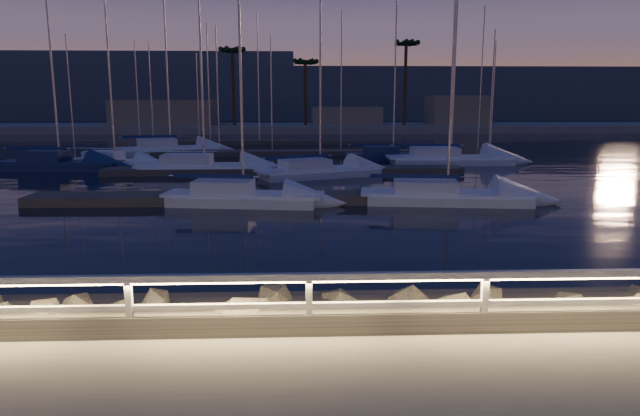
# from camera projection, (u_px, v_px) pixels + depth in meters

# --- Properties ---
(ground) EXTENTS (400.00, 400.00, 0.00)m
(ground) POSITION_uv_depth(u_px,v_px,m) (250.00, 334.00, 9.67)
(ground) COLOR gray
(ground) RESTS_ON ground
(harbor_water) EXTENTS (400.00, 440.00, 0.60)m
(harbor_water) POSITION_uv_depth(u_px,v_px,m) (286.00, 169.00, 40.50)
(harbor_water) COLOR black
(harbor_water) RESTS_ON ground
(guard_rail) EXTENTS (44.11, 0.12, 1.06)m
(guard_rail) POSITION_uv_depth(u_px,v_px,m) (245.00, 291.00, 9.52)
(guard_rail) COLOR white
(guard_rail) RESTS_ON ground
(floating_docks) EXTENTS (22.00, 36.00, 0.40)m
(floating_docks) POSITION_uv_depth(u_px,v_px,m) (286.00, 160.00, 41.65)
(floating_docks) COLOR #635B52
(floating_docks) RESTS_ON ground
(far_shore) EXTENTS (160.00, 14.00, 5.20)m
(far_shore) POSITION_uv_depth(u_px,v_px,m) (291.00, 125.00, 82.30)
(far_shore) COLOR gray
(far_shore) RESTS_ON ground
(palm_left) EXTENTS (3.00, 3.00, 11.20)m
(palm_left) POSITION_uv_depth(u_px,v_px,m) (232.00, 54.00, 78.14)
(palm_left) COLOR #4E3D24
(palm_left) RESTS_ON ground
(palm_center) EXTENTS (3.00, 3.00, 9.70)m
(palm_center) POSITION_uv_depth(u_px,v_px,m) (305.00, 64.00, 79.76)
(palm_center) COLOR #4E3D24
(palm_center) RESTS_ON ground
(palm_right) EXTENTS (3.00, 3.00, 12.20)m
(palm_right) POSITION_uv_depth(u_px,v_px,m) (406.00, 48.00, 78.91)
(palm_right) COLOR #4E3D24
(palm_right) RESTS_ON ground
(distant_hills) EXTENTS (230.00, 37.50, 18.00)m
(distant_hills) POSITION_uv_depth(u_px,v_px,m) (203.00, 96.00, 139.15)
(distant_hills) COLOR #3E4D60
(distant_hills) RESTS_ON ground
(sailboat_b) EXTENTS (7.10, 3.02, 11.73)m
(sailboat_b) POSITION_uv_depth(u_px,v_px,m) (239.00, 195.00, 24.84)
(sailboat_b) COLOR white
(sailboat_b) RESTS_ON ground
(sailboat_c) EXTENTS (7.88, 4.93, 13.01)m
(sailboat_c) POSITION_uv_depth(u_px,v_px,m) (317.00, 170.00, 33.68)
(sailboat_c) COLOR white
(sailboat_c) RESTS_ON ground
(sailboat_e) EXTENTS (6.81, 3.43, 11.24)m
(sailboat_e) POSITION_uv_depth(u_px,v_px,m) (113.00, 161.00, 38.41)
(sailboat_e) COLOR white
(sailboat_e) RESTS_ON ground
(sailboat_f) EXTENTS (8.17, 3.44, 13.52)m
(sailboat_f) POSITION_uv_depth(u_px,v_px,m) (57.00, 163.00, 37.18)
(sailboat_f) COLOR navy
(sailboat_f) RESTS_ON ground
(sailboat_g) EXTENTS (8.39, 2.63, 14.15)m
(sailboat_g) POSITION_uv_depth(u_px,v_px,m) (201.00, 166.00, 35.39)
(sailboat_g) COLOR white
(sailboat_g) RESTS_ON ground
(sailboat_h) EXTENTS (7.81, 3.25, 12.82)m
(sailboat_h) POSITION_uv_depth(u_px,v_px,m) (442.00, 194.00, 25.26)
(sailboat_h) COLOR white
(sailboat_h) RESTS_ON ground
(sailboat_j) EXTENTS (8.89, 5.23, 14.67)m
(sailboat_j) POSITION_uv_depth(u_px,v_px,m) (168.00, 148.00, 47.99)
(sailboat_j) COLOR white
(sailboat_j) RESTS_ON ground
(sailboat_k) EXTENTS (7.24, 2.46, 12.13)m
(sailboat_k) POSITION_uv_depth(u_px,v_px,m) (390.00, 155.00, 43.16)
(sailboat_k) COLOR navy
(sailboat_k) RESTS_ON ground
(sailboat_l) EXTENTS (9.08, 2.91, 15.23)m
(sailboat_l) POSITION_uv_depth(u_px,v_px,m) (447.00, 158.00, 40.50)
(sailboat_l) COLOR white
(sailboat_l) RESTS_ON ground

